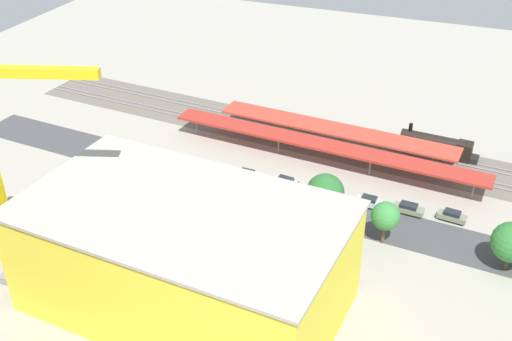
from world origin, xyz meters
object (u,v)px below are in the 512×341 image
at_px(parked_car_5, 247,175).
at_px(street_tree_4, 328,200).
at_px(parked_car_4, 285,183).
at_px(parked_car_2, 369,202).
at_px(platform_canopy_far, 336,129).
at_px(parked_car_6, 210,169).
at_px(box_truck_2, 219,212).
at_px(parked_car_3, 324,191).
at_px(street_tree_0, 325,193).
at_px(street_tree_3, 512,242).
at_px(box_truck_0, 244,228).
at_px(parked_car_1, 408,209).
at_px(platform_canopy_near, 324,145).
at_px(traffic_light, 297,195).
at_px(construction_building, 185,258).
at_px(locomotive, 439,146).
at_px(street_tree_2, 386,216).
at_px(box_truck_1, 205,213).
at_px(parked_car_0, 452,216).

distance_m(parked_car_5, street_tree_4, 18.66).
distance_m(parked_car_4, street_tree_4, 13.07).
distance_m(parked_car_2, parked_car_5, 21.31).
bearing_deg(platform_canopy_far, parked_car_4, 75.56).
distance_m(platform_canopy_far, parked_car_4, 17.00).
xyz_separation_m(parked_car_6, box_truck_2, (-7.66, 13.06, 1.09)).
bearing_deg(parked_car_3, parked_car_2, 174.33).
distance_m(box_truck_2, street_tree_0, 16.58).
bearing_deg(street_tree_0, street_tree_3, 178.63).
height_order(box_truck_0, street_tree_0, street_tree_0).
distance_m(street_tree_3, street_tree_4, 26.16).
height_order(parked_car_2, street_tree_0, street_tree_0).
distance_m(platform_canopy_far, parked_car_1, 23.43).
xyz_separation_m(parked_car_1, street_tree_0, (11.61, 8.06, 5.16)).
distance_m(parked_car_5, street_tree_0, 18.60).
bearing_deg(platform_canopy_near, street_tree_4, 108.24).
distance_m(parked_car_1, traffic_light, 18.26).
distance_m(construction_building, box_truck_2, 18.82).
bearing_deg(street_tree_4, parked_car_1, -144.72).
distance_m(parked_car_1, box_truck_0, 26.71).
bearing_deg(locomotive, parked_car_1, 84.91).
bearing_deg(street_tree_2, parked_car_2, -65.00).
xyz_separation_m(parked_car_3, street_tree_4, (-2.75, 8.21, 3.95)).
distance_m(box_truck_1, box_truck_2, 2.11).
height_order(street_tree_0, street_tree_4, street_tree_0).
relative_size(parked_car_1, box_truck_2, 0.50).
bearing_deg(parked_car_3, construction_building, 73.26).
distance_m(parked_car_6, traffic_light, 20.66).
bearing_deg(parked_car_1, parked_car_6, 0.20).
bearing_deg(platform_canopy_near, parked_car_3, 107.99).
height_order(platform_canopy_near, parked_car_1, platform_canopy_near).
distance_m(parked_car_4, street_tree_2, 21.01).
distance_m(street_tree_0, street_tree_4, 1.36).
distance_m(locomotive, traffic_light, 34.47).
xyz_separation_m(parked_car_2, box_truck_1, (22.56, 13.49, 0.85)).
bearing_deg(parked_car_6, street_tree_2, 164.48).
height_order(parked_car_3, construction_building, construction_building).
distance_m(street_tree_4, traffic_light, 4.79).
bearing_deg(parked_car_1, street_tree_3, 149.97).
bearing_deg(street_tree_3, parked_car_0, -47.37).
bearing_deg(box_truck_1, construction_building, 108.21).
bearing_deg(street_tree_0, parked_car_5, -26.83).
xyz_separation_m(parked_car_2, parked_car_5, (21.31, -0.40, 0.00)).
bearing_deg(platform_canopy_far, traffic_light, 91.47).
xyz_separation_m(locomotive, box_truck_1, (30.71, 35.08, -0.15)).
distance_m(construction_building, traffic_light, 23.96).
height_order(parked_car_0, street_tree_3, street_tree_3).
relative_size(parked_car_1, parked_car_5, 1.15).
bearing_deg(parked_car_3, parked_car_1, 178.51).
height_order(locomotive, street_tree_3, street_tree_3).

